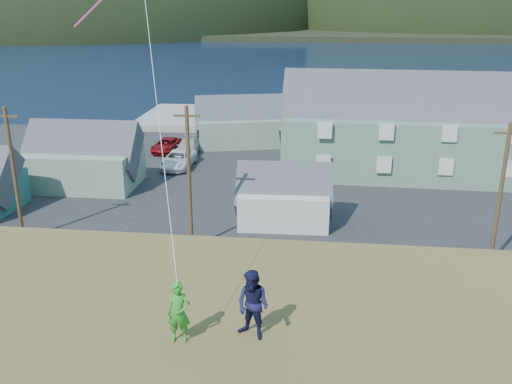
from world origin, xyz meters
TOP-DOWN VIEW (x-y plane):
  - ground at (0.00, 0.00)m, footprint 900.00×900.00m
  - grass_strip at (0.00, -2.00)m, footprint 110.00×8.00m
  - waterfront_lot at (0.00, 17.00)m, footprint 72.00×36.00m
  - wharf at (-6.00, 40.00)m, footprint 26.00×14.00m
  - far_shore at (0.00, 330.00)m, footprint 900.00×320.00m
  - far_hills at (35.59, 279.38)m, footprint 760.00×265.00m
  - lodge at (16.09, 19.67)m, footprint 31.78×9.70m
  - shed_palegreen_near at (-15.88, 12.77)m, footprint 9.37×5.96m
  - shed_white at (1.41, 6.56)m, footprint 6.82×4.64m
  - shed_palegreen_far at (-4.80, 28.51)m, footprint 10.71×7.71m
  - utility_poles at (-1.96, 1.50)m, footprint 30.02×0.24m
  - parked_cars at (-10.33, 21.16)m, footprint 22.93×11.90m
  - kite_flyer_green at (0.50, -19.07)m, footprint 0.61×0.41m
  - kite_flyer_navy at (2.30, -18.67)m, footprint 1.10×1.01m

SIDE VIEW (x-z plane):
  - ground at x=0.00m, z-range 0.00..0.00m
  - grass_strip at x=0.00m, z-range 0.00..0.10m
  - waterfront_lot at x=0.00m, z-range 0.00..0.12m
  - wharf at x=-6.00m, z-range 0.00..0.90m
  - parked_cars at x=-10.33m, z-range 0.09..1.63m
  - far_shore at x=0.00m, z-range 0.00..2.00m
  - far_hills at x=35.59m, z-range -69.50..73.50m
  - shed_white at x=1.41m, z-range -0.59..4.71m
  - shed_palegreen_far at x=-4.80m, z-range -0.75..5.74m
  - shed_palegreen_near at x=-15.88m, z-range -0.83..5.94m
  - lodge at x=16.09m, z-range -1.27..9.83m
  - utility_poles at x=-1.96m, z-range -0.02..9.14m
  - kite_flyer_green at x=0.50m, z-range 7.20..8.83m
  - kite_flyer_navy at x=2.30m, z-range 7.20..9.03m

